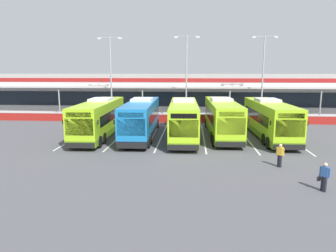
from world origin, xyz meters
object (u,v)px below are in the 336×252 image
object	(u,v)px
coach_bus_rightmost	(269,120)
lamp_post_centre	(186,73)
coach_bus_left_centre	(141,119)
pedestrian_with_handbag	(324,176)
coach_bus_leftmost	(99,119)
coach_bus_centre	(184,120)
lamp_post_west	(111,73)
coach_bus_right_centre	(222,118)
lamp_post_east	(263,73)
pedestrian_in_dark_coat	(280,155)

from	to	relation	value
coach_bus_rightmost	lamp_post_centre	xyz separation A→B (m)	(-8.35, 10.03, 4.50)
coach_bus_left_centre	coach_bus_rightmost	world-z (taller)	same
pedestrian_with_handbag	coach_bus_leftmost	bearing A→B (deg)	141.70
pedestrian_with_handbag	lamp_post_centre	distance (m)	25.68
coach_bus_rightmost	coach_bus_centre	bearing A→B (deg)	-174.64
lamp_post_west	coach_bus_right_centre	bearing A→B (deg)	-35.74
coach_bus_left_centre	coach_bus_centre	size ratio (longest dim) A/B	1.00
coach_bus_leftmost	lamp_post_west	size ratio (longest dim) A/B	1.11
coach_bus_rightmost	pedestrian_with_handbag	distance (m)	13.80
lamp_post_west	lamp_post_centre	xyz separation A→B (m)	(10.20, -0.59, 0.00)
coach_bus_rightmost	lamp_post_east	distance (m)	11.79
coach_bus_rightmost	lamp_post_east	world-z (taller)	lamp_post_east
coach_bus_leftmost	coach_bus_centre	xyz separation A→B (m)	(8.43, -0.03, 0.00)
pedestrian_with_handbag	coach_bus_centre	bearing A→B (deg)	121.78
coach_bus_left_centre	lamp_post_centre	xyz separation A→B (m)	(4.27, 10.56, 4.50)
coach_bus_centre	pedestrian_in_dark_coat	xyz separation A→B (m)	(6.85, -8.78, -0.91)
coach_bus_left_centre	lamp_post_centre	distance (m)	12.24
coach_bus_centre	lamp_post_west	bearing A→B (deg)	131.70
coach_bus_left_centre	coach_bus_rightmost	bearing A→B (deg)	2.39
coach_bus_right_centre	coach_bus_leftmost	bearing A→B (deg)	-173.98
coach_bus_leftmost	coach_bus_centre	world-z (taller)	same
coach_bus_right_centre	lamp_post_east	xyz separation A→B (m)	(6.13, 10.25, 4.50)
coach_bus_right_centre	coach_bus_rightmost	bearing A→B (deg)	-6.71
coach_bus_left_centre	lamp_post_centre	world-z (taller)	lamp_post_centre
lamp_post_west	lamp_post_east	xyz separation A→B (m)	(20.14, 0.17, 0.00)
coach_bus_left_centre	lamp_post_west	world-z (taller)	lamp_post_west
lamp_post_east	coach_bus_leftmost	bearing A→B (deg)	-147.91
coach_bus_leftmost	lamp_post_east	world-z (taller)	lamp_post_east
coach_bus_rightmost	lamp_post_centre	distance (m)	13.80
coach_bus_centre	pedestrian_in_dark_coat	bearing A→B (deg)	-52.02
coach_bus_left_centre	pedestrian_with_handbag	world-z (taller)	coach_bus_left_centre
coach_bus_left_centre	lamp_post_centre	bearing A→B (deg)	67.99
coach_bus_rightmost	pedestrian_with_handbag	world-z (taller)	coach_bus_rightmost
coach_bus_leftmost	pedestrian_in_dark_coat	distance (m)	17.65
coach_bus_leftmost	pedestrian_in_dark_coat	xyz separation A→B (m)	(15.28, -8.80, -0.91)
coach_bus_right_centre	pedestrian_with_handbag	xyz separation A→B (m)	(4.18, -14.30, -0.93)
pedestrian_with_handbag	lamp_post_centre	world-z (taller)	lamp_post_centre
coach_bus_leftmost	pedestrian_in_dark_coat	bearing A→B (deg)	-29.95
coach_bus_centre	pedestrian_with_handbag	bearing A→B (deg)	-58.22
coach_bus_leftmost	coach_bus_left_centre	xyz separation A→B (m)	(4.20, 0.24, 0.00)
pedestrian_with_handbag	pedestrian_in_dark_coat	size ratio (longest dim) A/B	1.00
pedestrian_in_dark_coat	lamp_post_west	world-z (taller)	lamp_post_west
coach_bus_leftmost	coach_bus_rightmost	distance (m)	16.83
coach_bus_rightmost	lamp_post_centre	world-z (taller)	lamp_post_centre
lamp_post_west	lamp_post_east	world-z (taller)	same
coach_bus_leftmost	pedestrian_with_handbag	size ratio (longest dim) A/B	7.54
coach_bus_leftmost	coach_bus_left_centre	bearing A→B (deg)	3.21
lamp_post_centre	lamp_post_east	size ratio (longest dim) A/B	1.00
pedestrian_with_handbag	coach_bus_right_centre	bearing A→B (deg)	106.32
pedestrian_with_handbag	pedestrian_in_dark_coat	distance (m)	4.36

